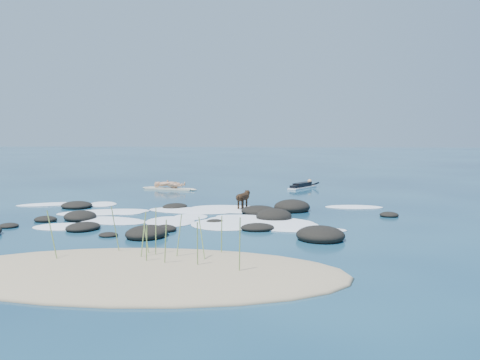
{
  "coord_description": "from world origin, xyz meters",
  "views": [
    {
      "loc": [
        2.91,
        -19.12,
        3.04
      ],
      "look_at": [
        1.24,
        4.0,
        0.9
      ],
      "focal_mm": 40.0,
      "sensor_mm": 36.0,
      "label": 1
    }
  ],
  "objects": [
    {
      "name": "sand_dune",
      "position": [
        0.0,
        -8.2,
        0.0
      ],
      "size": [
        9.0,
        4.4,
        0.6
      ],
      "primitive_type": "ellipsoid",
      "color": "#9E8966",
      "rests_on": "ground"
    },
    {
      "name": "ground",
      "position": [
        0.0,
        0.0,
        0.0
      ],
      "size": [
        160.0,
        160.0,
        0.0
      ],
      "primitive_type": "plane",
      "color": "#0A2642",
      "rests_on": "ground"
    },
    {
      "name": "breaking_foam",
      "position": [
        0.03,
        -0.47,
        0.01
      ],
      "size": [
        14.96,
        6.82,
        0.12
      ],
      "color": "white",
      "rests_on": "ground"
    },
    {
      "name": "paddling_surfer_rig",
      "position": [
        4.2,
        9.15,
        0.15
      ],
      "size": [
        1.73,
        2.26,
        0.43
      ],
      "rotation": [
        0.0,
        0.0,
        1.0
      ],
      "color": "white",
      "rests_on": "ground"
    },
    {
      "name": "dog",
      "position": [
        1.57,
        1.23,
        0.5
      ],
      "size": [
        0.57,
        1.15,
        0.76
      ],
      "rotation": [
        0.0,
        0.0,
        1.21
      ],
      "color": "black",
      "rests_on": "ground"
    },
    {
      "name": "reef_rocks",
      "position": [
        0.03,
        -1.63,
        0.11
      ],
      "size": [
        14.05,
        7.45,
        0.57
      ],
      "color": "black",
      "rests_on": "ground"
    },
    {
      "name": "standing_surfer_rig",
      "position": [
        -2.73,
        8.04,
        0.7
      ],
      "size": [
        3.08,
        1.24,
        1.78
      ],
      "rotation": [
        0.0,
        0.0,
        -0.28
      ],
      "color": "beige",
      "rests_on": "ground"
    },
    {
      "name": "dune_grass",
      "position": [
        0.4,
        -7.85,
        0.67
      ],
      "size": [
        4.29,
        1.84,
        1.23
      ],
      "color": "#7C9D4C",
      "rests_on": "ground"
    }
  ]
}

